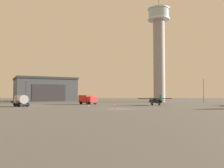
{
  "coord_description": "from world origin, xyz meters",
  "views": [
    {
      "loc": [
        2.52,
        -50.22,
        2.76
      ],
      "look_at": [
        -3.55,
        27.32,
        6.35
      ],
      "focal_mm": 39.36,
      "sensor_mm": 36.0,
      "label": 1
    }
  ],
  "objects_px": {
    "light_post_east": "(204,88)",
    "light_post_west": "(26,89)",
    "airplane_black": "(156,100)",
    "truck_box_red": "(87,99)",
    "control_tower": "(159,46)",
    "traffic_cone_near_right": "(114,105)",
    "truck_fuel_tanker_silver": "(21,100)",
    "car_blue": "(17,101)",
    "traffic_cone_near_left": "(88,106)"
  },
  "relations": [
    {
      "from": "car_blue",
      "to": "traffic_cone_near_left",
      "type": "bearing_deg",
      "value": 166.24
    },
    {
      "from": "truck_fuel_tanker_silver",
      "to": "traffic_cone_near_left",
      "type": "relative_size",
      "value": 9.0
    },
    {
      "from": "control_tower",
      "to": "light_post_east",
      "type": "relative_size",
      "value": 4.71
    },
    {
      "from": "light_post_west",
      "to": "truck_fuel_tanker_silver",
      "type": "bearing_deg",
      "value": -67.63
    },
    {
      "from": "control_tower",
      "to": "traffic_cone_near_right",
      "type": "height_order",
      "value": "control_tower"
    },
    {
      "from": "light_post_west",
      "to": "light_post_east",
      "type": "height_order",
      "value": "light_post_east"
    },
    {
      "from": "light_post_east",
      "to": "light_post_west",
      "type": "bearing_deg",
      "value": -176.01
    },
    {
      "from": "car_blue",
      "to": "traffic_cone_near_right",
      "type": "bearing_deg",
      "value": 173.42
    },
    {
      "from": "car_blue",
      "to": "light_post_east",
      "type": "xyz_separation_m",
      "value": [
        68.51,
        14.91,
        4.87
      ]
    },
    {
      "from": "truck_fuel_tanker_silver",
      "to": "control_tower",
      "type": "bearing_deg",
      "value": -74.55
    },
    {
      "from": "truck_box_red",
      "to": "light_post_west",
      "type": "relative_size",
      "value": 0.71
    },
    {
      "from": "airplane_black",
      "to": "light_post_west",
      "type": "xyz_separation_m",
      "value": [
        -48.23,
        25.1,
        3.99
      ]
    },
    {
      "from": "car_blue",
      "to": "light_post_west",
      "type": "height_order",
      "value": "light_post_west"
    },
    {
      "from": "traffic_cone_near_right",
      "to": "car_blue",
      "type": "bearing_deg",
      "value": 144.92
    },
    {
      "from": "truck_fuel_tanker_silver",
      "to": "car_blue",
      "type": "bearing_deg",
      "value": -8.62
    },
    {
      "from": "truck_box_red",
      "to": "light_post_east",
      "type": "bearing_deg",
      "value": 74.87
    },
    {
      "from": "airplane_black",
      "to": "light_post_east",
      "type": "bearing_deg",
      "value": -54.96
    },
    {
      "from": "traffic_cone_near_left",
      "to": "airplane_black",
      "type": "bearing_deg",
      "value": 36.72
    },
    {
      "from": "light_post_west",
      "to": "light_post_east",
      "type": "xyz_separation_m",
      "value": [
        69.88,
        4.87,
        0.3
      ]
    },
    {
      "from": "truck_box_red",
      "to": "traffic_cone_near_right",
      "type": "bearing_deg",
      "value": -14.82
    },
    {
      "from": "truck_box_red",
      "to": "light_post_west",
      "type": "distance_m",
      "value": 34.32
    },
    {
      "from": "light_post_east",
      "to": "traffic_cone_near_right",
      "type": "height_order",
      "value": "light_post_east"
    },
    {
      "from": "airplane_black",
      "to": "light_post_east",
      "type": "xyz_separation_m",
      "value": [
        21.66,
        29.98,
        4.29
      ]
    },
    {
      "from": "truck_box_red",
      "to": "light_post_east",
      "type": "relative_size",
      "value": 0.66
    },
    {
      "from": "light_post_west",
      "to": "traffic_cone_near_left",
      "type": "distance_m",
      "value": 49.29
    },
    {
      "from": "control_tower",
      "to": "traffic_cone_near_left",
      "type": "distance_m",
      "value": 60.83
    },
    {
      "from": "airplane_black",
      "to": "truck_box_red",
      "type": "height_order",
      "value": "airplane_black"
    },
    {
      "from": "light_post_east",
      "to": "traffic_cone_near_left",
      "type": "height_order",
      "value": "light_post_east"
    },
    {
      "from": "truck_box_red",
      "to": "airplane_black",
      "type": "bearing_deg",
      "value": 28.84
    },
    {
      "from": "airplane_black",
      "to": "light_post_east",
      "type": "distance_m",
      "value": 37.23
    },
    {
      "from": "truck_box_red",
      "to": "traffic_cone_near_left",
      "type": "relative_size",
      "value": 9.0
    },
    {
      "from": "control_tower",
      "to": "truck_fuel_tanker_silver",
      "type": "xyz_separation_m",
      "value": [
        -39.12,
        -49.25,
        -22.81
      ]
    },
    {
      "from": "light_post_east",
      "to": "car_blue",
      "type": "bearing_deg",
      "value": -167.72
    },
    {
      "from": "truck_box_red",
      "to": "light_post_west",
      "type": "bearing_deg",
      "value": -169.81
    },
    {
      "from": "airplane_black",
      "to": "light_post_west",
      "type": "distance_m",
      "value": 54.51
    },
    {
      "from": "traffic_cone_near_right",
      "to": "truck_fuel_tanker_silver",
      "type": "bearing_deg",
      "value": -179.92
    },
    {
      "from": "airplane_black",
      "to": "truck_box_red",
      "type": "xyz_separation_m",
      "value": [
        -20.13,
        5.74,
        0.25
      ]
    },
    {
      "from": "car_blue",
      "to": "truck_box_red",
      "type": "bearing_deg",
      "value": -170.74
    },
    {
      "from": "truck_fuel_tanker_silver",
      "to": "car_blue",
      "type": "relative_size",
      "value": 1.29
    },
    {
      "from": "traffic_cone_near_right",
      "to": "control_tower",
      "type": "bearing_deg",
      "value": 71.8
    },
    {
      "from": "car_blue",
      "to": "airplane_black",
      "type": "bearing_deg",
      "value": -169.33
    },
    {
      "from": "airplane_black",
      "to": "truck_fuel_tanker_silver",
      "type": "relative_size",
      "value": 1.5
    },
    {
      "from": "control_tower",
      "to": "truck_box_red",
      "type": "height_order",
      "value": "control_tower"
    },
    {
      "from": "traffic_cone_near_right",
      "to": "airplane_black",
      "type": "bearing_deg",
      "value": 43.93
    },
    {
      "from": "light_post_east",
      "to": "traffic_cone_near_right",
      "type": "relative_size",
      "value": 13.35
    },
    {
      "from": "airplane_black",
      "to": "car_blue",
      "type": "bearing_deg",
      "value": 53.06
    },
    {
      "from": "truck_box_red",
      "to": "control_tower",
      "type": "bearing_deg",
      "value": 97.08
    },
    {
      "from": "truck_box_red",
      "to": "truck_fuel_tanker_silver",
      "type": "relative_size",
      "value": 1.0
    },
    {
      "from": "airplane_black",
      "to": "car_blue",
      "type": "distance_m",
      "value": 49.22
    },
    {
      "from": "truck_fuel_tanker_silver",
      "to": "car_blue",
      "type": "distance_m",
      "value": 28.66
    }
  ]
}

